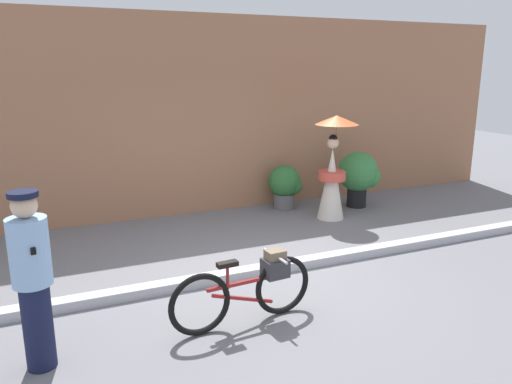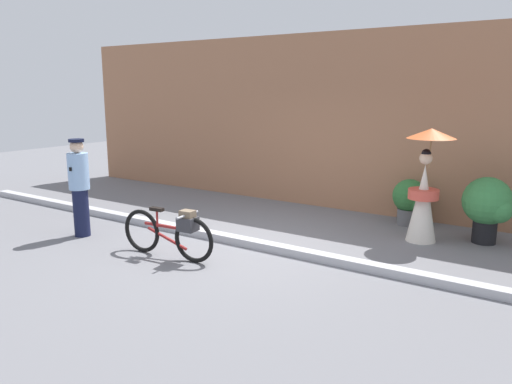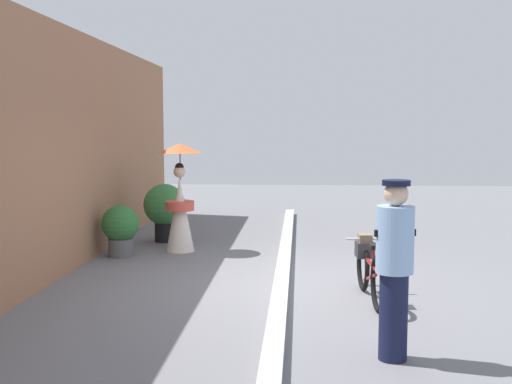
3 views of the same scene
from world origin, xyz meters
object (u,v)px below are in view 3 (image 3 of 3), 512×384
person_officer (394,265)px  potted_plant_by_door (121,228)px  potted_plant_small (166,207)px  bicycle_near_officer (369,267)px  person_with_parasol (180,198)px

person_officer → potted_plant_by_door: size_ratio=1.95×
person_officer → potted_plant_small: 6.70m
potted_plant_small → person_officer: bearing=-150.0°
bicycle_near_officer → person_with_parasol: size_ratio=0.89×
bicycle_near_officer → potted_plant_small: size_ratio=1.51×
bicycle_near_officer → person_with_parasol: bearing=45.7°
person_with_parasol → potted_plant_by_door: person_with_parasol is taller
bicycle_near_officer → person_officer: size_ratio=0.99×
potted_plant_by_door → person_officer: bearing=-139.3°
person_officer → person_with_parasol: (4.90, 2.91, 0.03)m
potted_plant_by_door → person_with_parasol: bearing=-61.8°
potted_plant_small → person_with_parasol: bearing=-153.4°
potted_plant_by_door → potted_plant_small: bearing=-17.8°
person_officer → bicycle_near_officer: bearing=-0.1°
bicycle_near_officer → person_officer: person_officer is taller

